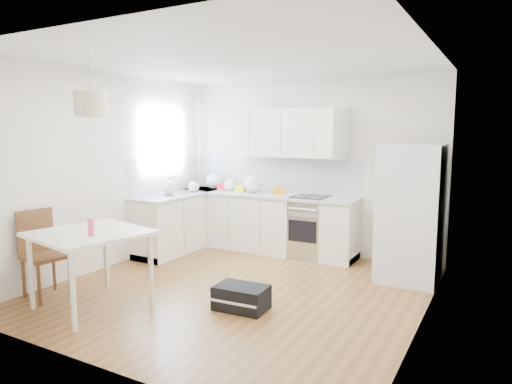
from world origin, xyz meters
TOP-DOWN VIEW (x-y plane):
  - floor at (0.00, 0.00)m, footprint 4.20×4.20m
  - ceiling at (0.00, 0.00)m, footprint 4.20×4.20m
  - wall_back at (0.00, 2.10)m, footprint 4.20×0.00m
  - wall_left at (-2.10, 0.00)m, footprint 0.00×4.20m
  - wall_right at (2.10, 0.00)m, footprint 0.00×4.20m
  - window_glassblock at (-2.09, 1.15)m, footprint 0.02×1.00m
  - cabinets_back at (-0.60, 1.80)m, footprint 3.00×0.60m
  - cabinets_left at (-1.80, 1.20)m, footprint 0.60×1.80m
  - counter_back at (-0.60, 1.80)m, footprint 3.02×0.64m
  - counter_left at (-1.80, 1.20)m, footprint 0.64×1.82m
  - backsplash_back at (-0.60, 2.09)m, footprint 3.00×0.01m
  - backsplash_left at (-2.09, 1.20)m, footprint 0.01×1.80m
  - upper_cabinets at (-0.15, 1.94)m, footprint 1.70×0.32m
  - range_oven at (0.20, 1.80)m, footprint 0.50×0.61m
  - sink at (-1.80, 1.15)m, footprint 0.50×0.80m
  - refrigerator at (1.74, 1.44)m, footprint 0.85×0.88m
  - dining_table at (-1.10, -1.22)m, footprint 1.25×1.25m
  - dining_chair at (-1.79, -1.27)m, footprint 0.49×0.49m
  - drink_bottle at (-0.92, -1.35)m, footprint 0.08×0.08m
  - gym_bag at (0.35, -0.49)m, footprint 0.58×0.40m
  - pendant_lamp at (-1.02, -1.20)m, footprint 0.40×0.40m
  - grocery_bag_a at (-1.62, 1.90)m, footprint 0.30×0.25m
  - grocery_bag_b at (-1.26, 1.84)m, footprint 0.21×0.18m
  - grocery_bag_c at (-0.82, 1.83)m, footprint 0.31×0.26m
  - grocery_bag_d at (-1.70, 1.43)m, footprint 0.19×0.16m
  - grocery_bag_e at (-1.84, 0.99)m, footprint 0.24×0.20m
  - snack_orange at (-0.35, 1.83)m, footprint 0.20×0.18m
  - snack_yellow at (-1.02, 1.77)m, footprint 0.18×0.12m
  - snack_red at (-1.43, 1.89)m, footprint 0.19×0.15m

SIDE VIEW (x-z plane):
  - floor at x=0.00m, z-range 0.00..0.00m
  - gym_bag at x=0.35m, z-range 0.00..0.26m
  - cabinets_back at x=-0.60m, z-range 0.00..0.88m
  - cabinets_left at x=-1.80m, z-range 0.00..0.88m
  - range_oven at x=0.20m, z-range 0.00..0.88m
  - dining_chair at x=-1.79m, z-range 0.00..1.01m
  - dining_table at x=-1.10m, z-range 0.32..1.16m
  - refrigerator at x=1.74m, z-range 0.00..1.75m
  - counter_back at x=-0.60m, z-range 0.88..0.92m
  - counter_left at x=-1.80m, z-range 0.88..0.92m
  - sink at x=-1.80m, z-range 0.84..0.99m
  - drink_bottle at x=-0.92m, z-range 0.84..1.05m
  - snack_red at x=-1.43m, z-range 0.92..1.04m
  - snack_yellow at x=-1.02m, z-range 0.92..1.04m
  - snack_orange at x=-0.35m, z-range 0.92..1.04m
  - grocery_bag_d at x=-1.70m, z-range 0.92..1.09m
  - grocery_bag_b at x=-1.26m, z-range 0.92..1.11m
  - grocery_bag_e at x=-1.84m, z-range 0.92..1.13m
  - grocery_bag_a at x=-1.62m, z-range 0.92..1.19m
  - grocery_bag_c at x=-0.82m, z-range 0.92..1.20m
  - backsplash_back at x=-0.60m, z-range 0.92..1.50m
  - backsplash_left at x=-2.09m, z-range 0.92..1.50m
  - wall_back at x=0.00m, z-range -0.75..3.45m
  - wall_left at x=-2.10m, z-range -0.75..3.45m
  - wall_right at x=2.10m, z-range -0.75..3.45m
  - window_glassblock at x=-2.09m, z-range 1.25..2.25m
  - upper_cabinets at x=-0.15m, z-range 1.50..2.25m
  - pendant_lamp at x=-1.02m, z-range 2.05..2.31m
  - ceiling at x=0.00m, z-range 2.70..2.70m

